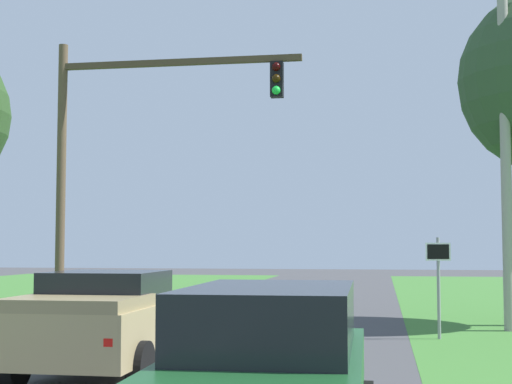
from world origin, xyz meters
TOP-DOWN VIEW (x-y plane):
  - red_suv_near at (2.35, 6.06)m, footprint 2.15×4.62m
  - pickup_truck_lead at (-1.29, 11.33)m, footprint 2.36×4.90m
  - traffic_light at (-3.21, 17.21)m, footprint 6.51×0.40m
  - keep_moving_sign at (4.84, 17.52)m, footprint 0.60×0.09m
  - utility_pole_right at (6.81, 19.62)m, footprint 0.28×0.28m

SIDE VIEW (x-z plane):
  - pickup_truck_lead at x=-1.29m, z-range 0.04..1.87m
  - red_suv_near at x=2.35m, z-range 0.05..1.91m
  - keep_moving_sign at x=4.84m, z-range 0.35..2.82m
  - traffic_light at x=-3.21m, z-range 1.15..8.77m
  - utility_pole_right at x=6.81m, z-range 0.00..10.35m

